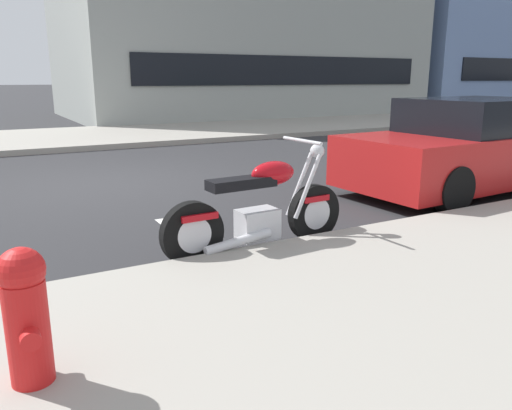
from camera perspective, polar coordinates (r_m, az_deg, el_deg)
ground_plane at (r=8.65m, az=-15.96°, el=2.27°), size 260.00×260.00×0.00m
sidewalk_far_curb at (r=20.42m, az=14.07°, el=9.17°), size 120.00×5.00×0.14m
parking_stall_stripe at (r=5.38m, az=-7.13°, el=-4.35°), size 0.12×2.20×0.01m
parked_motorcycle at (r=4.99m, az=0.41°, el=-0.70°), size 2.03×0.62×1.10m
parked_car_mid_block at (r=8.50m, az=23.21°, el=5.97°), size 4.35×1.95×1.40m
fire_hydrant at (r=2.90m, az=-24.52°, el=-10.98°), size 0.24×0.36×0.74m
townhouse_far_uphill at (r=24.78m, az=-2.33°, el=20.61°), size 15.15×9.64×8.97m
townhouse_near_left at (r=35.23m, az=24.01°, el=18.02°), size 16.00×8.99×9.56m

